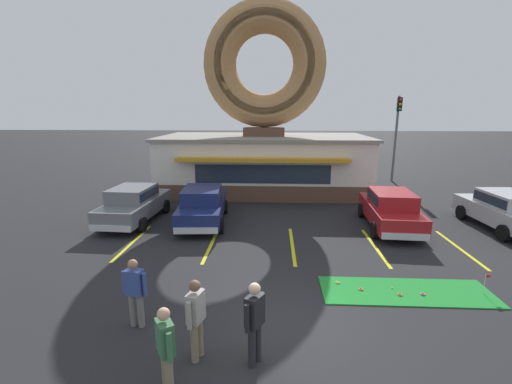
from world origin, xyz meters
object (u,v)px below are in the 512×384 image
Objects in this scene: pedestrian_blue_sweater_man at (255,320)px; traffic_light_pole at (397,128)px; golf_ball at (392,288)px; car_silver at (505,209)px; putting_flag_pin at (487,279)px; car_navy at (203,204)px; pedestrian_leather_jacket_man at (196,316)px; car_red at (390,208)px; pedestrian_clipboard_woman at (166,347)px; trash_bin at (368,193)px; car_grey at (134,202)px; pedestrian_hooded_kid at (135,290)px.

pedestrian_blue_sweater_man is 20.46m from traffic_light_pole.
car_silver reaches higher than golf_ball.
car_silver is at bearing 54.57° from putting_flag_pin.
car_navy is 2.75× the size of pedestrian_leather_jacket_man.
traffic_light_pole reaches higher than golf_ball.
pedestrian_leather_jacket_man is (-4.80, -2.95, 0.89)m from golf_ball.
pedestrian_clipboard_woman is at bearing -126.49° from car_red.
trash_bin is (8.16, 3.90, -0.37)m from car_navy.
car_silver is (15.69, -0.31, 0.00)m from car_grey.
pedestrian_clipboard_woman is (-5.12, -3.83, 0.87)m from golf_ball.
car_red is 1.00× the size of car_navy.
car_red is 1.00× the size of car_grey.
putting_flag_pin is at bearing -32.40° from car_navy.
car_red is at bearing -1.68° from car_grey.
pedestrian_blue_sweater_man reaches higher than pedestrian_hooded_kid.
putting_flag_pin is 8.41m from pedestrian_clipboard_woman.
car_navy is 1.01× the size of car_grey.
car_silver is at bearing 29.74° from pedestrian_hooded_kid.
pedestrian_blue_sweater_man reaches higher than car_grey.
pedestrian_clipboard_woman is (-6.70, -9.06, 0.05)m from car_red.
traffic_light_pole reaches higher than pedestrian_blue_sweater_man.
car_silver is at bearing 0.20° from car_red.
car_red is 4.15m from trash_bin.
pedestrian_blue_sweater_man reaches higher than car_silver.
car_grey is 8.12m from pedestrian_hooded_kid.
pedestrian_clipboard_woman is (1.28, -1.86, 0.01)m from pedestrian_hooded_kid.
pedestrian_hooded_kid is at bearing -150.26° from car_silver.
pedestrian_blue_sweater_man is 1.05× the size of pedestrian_hooded_kid.
car_navy is 9.05m from trash_bin.
putting_flag_pin is at bearing 21.39° from pedestrian_leather_jacket_man.
car_grey is at bearing 149.61° from golf_ball.
car_red is 2.81× the size of pedestrian_clipboard_woman.
putting_flag_pin is at bearing 26.22° from pedestrian_clipboard_woman.
car_navy reaches higher than golf_ball.
car_grey is at bearing -146.12° from traffic_light_pole.
golf_ball is 8.45m from car_navy.
trash_bin is (8.17, 11.33, -0.41)m from pedestrian_hooded_kid.
pedestrian_blue_sweater_man is 1.67m from pedestrian_clipboard_woman.
pedestrian_leather_jacket_man reaches higher than car_silver.
car_red is 4.77× the size of trash_bin.
golf_ball is at bearing 177.07° from putting_flag_pin.
pedestrian_leather_jacket_man reaches higher than pedestrian_hooded_kid.
trash_bin is (5.42, 12.39, -0.46)m from pedestrian_blue_sweater_man.
pedestrian_hooded_kid reaches higher than car_silver.
trash_bin is 0.17× the size of traffic_light_pole.
car_navy reaches higher than putting_flag_pin.
pedestrian_clipboard_woman is (-7.53, -3.71, 0.48)m from putting_flag_pin.
car_grey is at bearing 114.85° from pedestrian_clipboard_woman.
traffic_light_pole is (14.50, 9.74, 2.84)m from car_grey.
pedestrian_clipboard_woman is (-1.47, -0.80, -0.04)m from pedestrian_blue_sweater_man.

